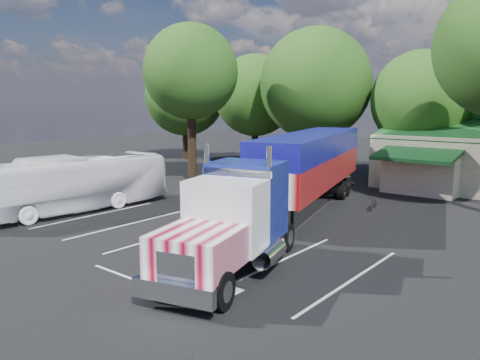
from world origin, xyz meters
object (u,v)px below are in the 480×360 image
Objects in this scene: woman at (195,222)px; tour_bus at (72,184)px; bicycle at (374,203)px; semi_truck at (296,172)px; silver_sedan at (435,181)px.

tour_bus reaches higher than woman.
bicycle is (3.90, 11.38, -0.45)m from woman.
tour_bus is at bearing -166.66° from semi_truck.
semi_truck is 6.51m from woman.
bicycle is (2.19, 5.38, -2.32)m from semi_truck.
bicycle is at bearing -22.31° from woman.
bicycle is 0.36× the size of silver_sedan.
semi_truck reaches higher than silver_sedan.
woman is (-1.71, -6.00, -1.86)m from semi_truck.
semi_truck is 14.50× the size of bicycle.
silver_sedan is at bearing 61.66° from semi_truck.
semi_truck is 6.26m from bicycle.
tour_bus is (-9.82, -0.35, 0.79)m from woman.
woman is 20.59m from silver_sedan.
bicycle is 0.13× the size of tour_bus.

